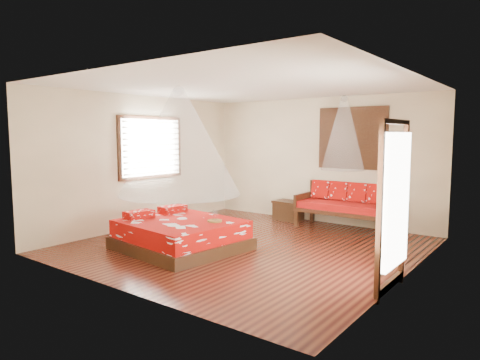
# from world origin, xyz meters

# --- Properties ---
(room) EXTENTS (5.54, 5.54, 2.84)m
(room) POSITION_xyz_m (0.00, 0.00, 1.40)
(room) COLOR black
(room) RESTS_ON ground
(bed) EXTENTS (2.15, 1.99, 0.63)m
(bed) POSITION_xyz_m (-0.81, -0.86, 0.25)
(bed) COLOR black
(bed) RESTS_ON floor
(daybed) EXTENTS (1.89, 0.84, 0.97)m
(daybed) POSITION_xyz_m (0.80, 2.39, 0.52)
(daybed) COLOR black
(daybed) RESTS_ON floor
(storage_chest) EXTENTS (0.69, 0.54, 0.45)m
(storage_chest) POSITION_xyz_m (-0.60, 2.45, 0.23)
(storage_chest) COLOR black
(storage_chest) RESTS_ON floor
(shutter_panel) EXTENTS (1.52, 0.06, 1.32)m
(shutter_panel) POSITION_xyz_m (0.80, 2.72, 1.90)
(shutter_panel) COLOR black
(shutter_panel) RESTS_ON wall_back
(window_left) EXTENTS (0.10, 1.74, 1.34)m
(window_left) POSITION_xyz_m (-2.71, 0.20, 1.70)
(window_left) COLOR black
(window_left) RESTS_ON wall_left
(glazed_door) EXTENTS (0.08, 1.02, 2.16)m
(glazed_door) POSITION_xyz_m (2.72, -0.60, 1.07)
(glazed_door) COLOR black
(glazed_door) RESTS_ON floor
(wine_tray) EXTENTS (0.25, 0.25, 0.20)m
(wine_tray) POSITION_xyz_m (-0.25, -0.59, 0.55)
(wine_tray) COLOR brown
(wine_tray) RESTS_ON bed
(mosquito_net_main) EXTENTS (2.07, 2.07, 1.80)m
(mosquito_net_main) POSITION_xyz_m (-0.80, -0.86, 1.85)
(mosquito_net_main) COLOR white
(mosquito_net_main) RESTS_ON ceiling
(mosquito_net_daybed) EXTENTS (0.88, 0.88, 1.50)m
(mosquito_net_daybed) POSITION_xyz_m (0.80, 2.25, 2.00)
(mosquito_net_daybed) COLOR white
(mosquito_net_daybed) RESTS_ON ceiling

